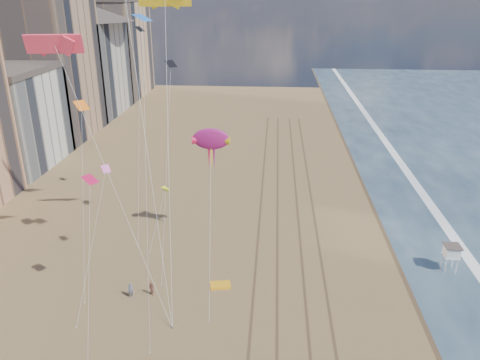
% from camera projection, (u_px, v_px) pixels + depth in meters
% --- Properties ---
extents(wet_sand, '(260.00, 260.00, 0.00)m').
position_uv_depth(wet_sand, '(404.00, 210.00, 65.69)').
color(wet_sand, '#42301E').
rests_on(wet_sand, ground).
extents(foam, '(260.00, 260.00, 0.00)m').
position_uv_depth(foam, '(435.00, 211.00, 65.39)').
color(foam, white).
rests_on(foam, ground).
extents(tracks, '(7.68, 120.00, 0.01)m').
position_uv_depth(tracks, '(288.00, 240.00, 57.60)').
color(tracks, brown).
rests_on(tracks, ground).
extents(buildings, '(34.72, 131.35, 29.00)m').
position_uv_depth(buildings, '(33.00, 76.00, 88.82)').
color(buildings, '#C6B284').
rests_on(buildings, ground).
extents(lifeguard_stand, '(1.75, 1.75, 3.16)m').
position_uv_depth(lifeguard_stand, '(452.00, 251.00, 50.46)').
color(lifeguard_stand, white).
rests_on(lifeguard_stand, ground).
extents(grounded_kite, '(2.32, 1.71, 0.24)m').
position_uv_depth(grounded_kite, '(220.00, 285.00, 48.67)').
color(grounded_kite, '#F7A714').
rests_on(grounded_kite, ground).
extents(show_kite, '(4.31, 7.84, 19.19)m').
position_uv_depth(show_kite, '(211.00, 139.00, 52.22)').
color(show_kite, '#931662').
rests_on(show_kite, ground).
extents(kite_flyer_a, '(0.68, 0.59, 1.58)m').
position_uv_depth(kite_flyer_a, '(131.00, 290.00, 46.66)').
color(kite_flyer_a, slate).
rests_on(kite_flyer_a, ground).
extents(kite_flyer_b, '(0.93, 0.90, 1.52)m').
position_uv_depth(kite_flyer_b, '(151.00, 289.00, 46.92)').
color(kite_flyer_b, '#93574A').
rests_on(kite_flyer_b, ground).
extents(small_kites, '(9.97, 21.88, 22.17)m').
position_uv_depth(small_kites, '(126.00, 100.00, 46.46)').
color(small_kites, '#FFFB1A').
rests_on(small_kites, ground).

